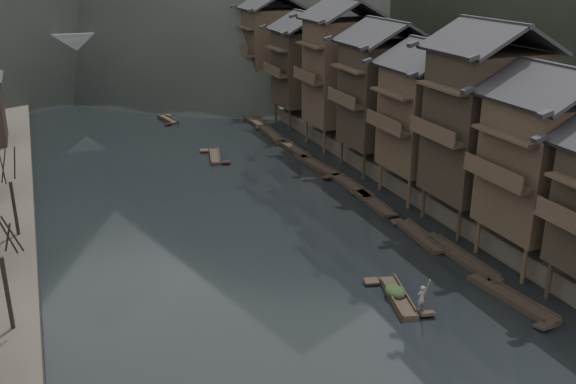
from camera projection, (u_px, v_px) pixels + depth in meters
name	position (u px, v px, depth m)	size (l,w,h in m)	color
water	(300.00, 299.00, 39.70)	(300.00, 300.00, 0.00)	black
right_bank	(427.00, 105.00, 86.26)	(40.00, 200.00, 1.80)	#2D2823
stilt_houses	(389.00, 79.00, 59.94)	(9.00, 67.60, 15.99)	black
moored_sampans	(329.00, 172.00, 62.12)	(2.68, 60.11, 0.47)	black
midriver_boats	(167.00, 111.00, 86.41)	(12.39, 49.34, 0.44)	black
stone_bridge	(126.00, 55.00, 100.74)	(40.00, 6.00, 9.00)	#4C4C4F
hero_sampan	(398.00, 297.00, 39.52)	(2.29, 5.50, 0.44)	black
cargo_heap	(396.00, 287.00, 39.50)	(1.20, 1.57, 0.72)	black
boatman	(422.00, 294.00, 37.70)	(0.59, 0.39, 1.61)	#545557
bamboo_pole	(428.00, 258.00, 36.95)	(0.06, 0.06, 3.87)	#8C7A51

